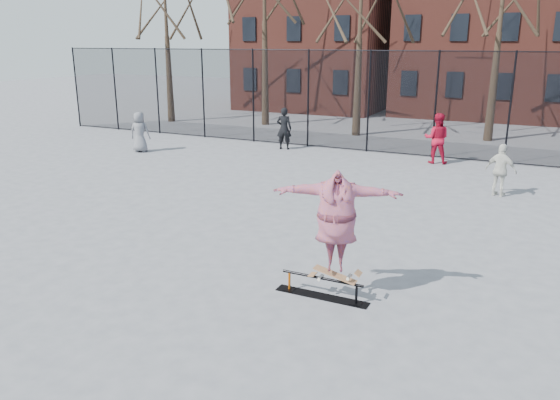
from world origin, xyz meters
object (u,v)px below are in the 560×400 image
at_px(skate_rail, 322,289).
at_px(bystander_white, 501,170).
at_px(skater, 336,226).
at_px(bystander_black, 284,128).
at_px(bystander_red, 437,138).
at_px(bystander_grey, 140,132).
at_px(skateboard, 335,277).

xyz_separation_m(skate_rail, bystander_white, (2.18, 8.26, 0.62)).
height_order(skate_rail, skater, skater).
xyz_separation_m(skate_rail, bystander_black, (-6.46, 11.97, 0.71)).
distance_m(bystander_black, bystander_red, 6.14).
distance_m(skate_rail, skater, 1.22).
bearing_deg(skater, bystander_grey, 123.08).
relative_size(skate_rail, skateboard, 2.05).
relative_size(skateboard, bystander_grey, 0.51).
relative_size(skate_rail, bystander_red, 0.93).
relative_size(skateboard, bystander_black, 0.48).
relative_size(bystander_black, bystander_white, 1.13).
height_order(skater, bystander_red, skater).
xyz_separation_m(skater, bystander_black, (-6.69, 11.97, -0.49)).
height_order(bystander_black, bystander_red, bystander_red).
distance_m(skateboard, bystander_white, 8.50).
height_order(skate_rail, skateboard, skateboard).
xyz_separation_m(skateboard, bystander_black, (-6.69, 11.97, 0.44)).
xyz_separation_m(skateboard, bystander_red, (-0.55, 11.97, 0.49)).
bearing_deg(skateboard, bystander_white, 76.71).
bearing_deg(skater, bystander_black, 99.73).
height_order(skateboard, bystander_white, bystander_white).
height_order(skate_rail, bystander_red, bystander_red).
bearing_deg(bystander_red, skateboard, 83.91).
bearing_deg(bystander_white, bystander_black, -5.62).
distance_m(skater, bystander_grey, 14.68).
relative_size(skater, bystander_grey, 1.33).
bearing_deg(bystander_grey, skater, 124.49).
xyz_separation_m(skate_rail, skateboard, (0.23, 0.00, 0.28)).
bearing_deg(bystander_black, skater, 106.04).
bearing_deg(bystander_white, bystander_grey, 14.83).
relative_size(skater, bystander_white, 1.41).
xyz_separation_m(bystander_red, bystander_white, (2.50, -3.71, -0.15)).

